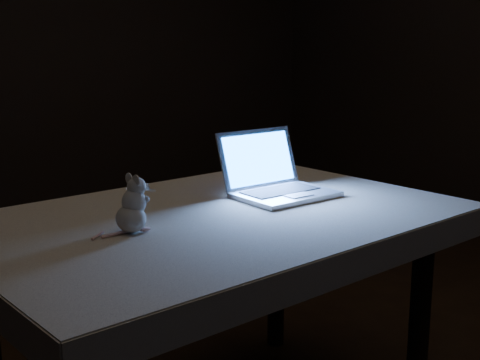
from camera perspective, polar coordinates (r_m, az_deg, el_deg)
back_wall at (r=4.17m, az=-19.44°, el=12.97°), size 4.50×0.04×2.60m
table at (r=1.97m, az=-2.04°, el=-13.08°), size 1.35×0.91×0.70m
tablecloth at (r=1.82m, az=-4.09°, el=-4.60°), size 1.52×1.13×0.08m
laptop at (r=2.02m, az=4.12°, el=1.35°), size 0.31×0.27×0.21m
plush_mouse at (r=1.66m, az=-9.72°, el=-2.11°), size 0.12×0.12×0.15m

